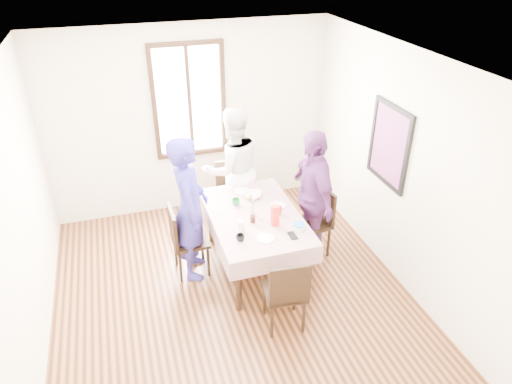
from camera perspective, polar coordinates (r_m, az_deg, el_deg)
The scene contains 30 objects.
ground at distance 5.53m, azimuth -2.71°, elevation -12.91°, with size 4.50×4.50×0.00m, color black.
back_wall at distance 6.72m, azimuth -8.03°, elevation 8.57°, with size 4.00×4.00×0.00m, color beige.
right_wall at distance 5.50m, azimuth 17.53°, elevation 2.42°, with size 4.50×4.50×0.00m, color beige.
window_frame at distance 6.60m, azimuth -8.18°, elevation 10.94°, with size 1.02×0.06×1.62m, color black.
window_pane at distance 6.61m, azimuth -8.19°, elevation 10.97°, with size 0.90×0.02×1.50m, color white.
art_poster at distance 5.62m, azimuth 16.02°, elevation 5.56°, with size 0.04×0.76×0.96m, color red.
dining_table at distance 5.77m, azimuth -0.15°, elevation -6.03°, with size 0.92×1.50×0.75m, color black.
tablecloth at distance 5.55m, azimuth -0.15°, elevation -2.84°, with size 1.04×1.62×0.01m, color #530A14.
chair_left at distance 5.70m, azimuth -8.04°, elevation -5.88°, with size 0.42×0.42×0.91m, color black.
chair_right at distance 5.99m, azimuth 6.79°, elevation -3.82°, with size 0.42×0.42×0.91m, color black.
chair_far at distance 6.56m, azimuth -2.84°, elevation -0.40°, with size 0.42×0.42×0.91m, color black.
chair_near at distance 4.96m, azimuth 3.48°, elevation -11.96°, with size 0.42×0.42×0.91m, color black.
person_left at distance 5.46m, azimuth -8.15°, elevation -2.05°, with size 0.66×0.43×1.80m, color navy.
person_far at distance 6.34m, azimuth -2.89°, elevation 2.82°, with size 0.85×0.66×1.75m, color white.
person_right at distance 5.77m, azimuth 6.84°, elevation -0.48°, with size 1.01×0.42×1.73m, color #5D2B66.
mug_black at distance 5.10m, azimuth -1.95°, elevation -5.60°, with size 0.10×0.10×0.08m, color black.
mug_flag at distance 5.55m, azimuth 2.76°, elevation -2.29°, with size 0.10×0.10×0.09m, color red.
mug_green at distance 5.73m, azimuth -2.47°, elevation -1.20°, with size 0.10×0.10×0.08m, color #0C7226.
serving_bowl at distance 5.89m, azimuth -0.41°, elevation -0.36°, with size 0.22×0.22×0.06m, color white.
juice_carton at distance 5.31m, azimuth 2.33°, elevation -2.89°, with size 0.08×0.08×0.25m, color red.
butter_tub at distance 5.29m, azimuth 5.24°, elevation -4.30°, with size 0.12×0.12×0.06m, color white.
jam_jar at distance 5.39m, azimuth -0.39°, elevation -3.34°, with size 0.06×0.06×0.09m, color black.
drinking_glass at distance 5.27m, azimuth -1.84°, elevation -4.08°, with size 0.07×0.07×0.10m, color silver.
smartphone at distance 5.20m, azimuth 4.51°, elevation -5.34°, with size 0.08×0.16×0.01m, color black.
flower_vase at distance 5.56m, azimuth -0.58°, elevation -2.00°, with size 0.06×0.06×0.12m, color silver.
plate_right at distance 5.72m, azimuth 2.68°, elevation -1.67°, with size 0.20×0.20×0.01m, color white.
plate_far at distance 6.03m, azimuth -1.69°, elevation 0.12°, with size 0.20×0.20×0.01m, color white.
plate_near at distance 5.14m, azimuth 1.23°, elevation -5.67°, with size 0.20×0.20×0.01m, color white.
butter_lid at distance 5.27m, azimuth 5.26°, elevation -3.97°, with size 0.12×0.12×0.01m, color blue.
flower_bunch at distance 5.50m, azimuth -0.59°, elevation -1.02°, with size 0.09×0.09×0.10m, color yellow, non-canonical shape.
Camera 1 is at (-0.97, -3.95, 3.75)m, focal length 32.69 mm.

